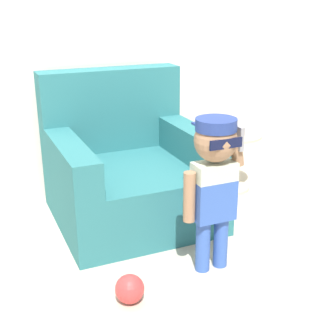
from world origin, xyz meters
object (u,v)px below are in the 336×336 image
object	(u,v)px
side_table	(233,156)
toy_ball	(130,289)
armchair	(128,171)
person_child	(214,172)

from	to	relation	value
side_table	toy_ball	distance (m)	1.69
side_table	toy_ball	xyz separation A→B (m)	(-1.27, -1.08, -0.21)
armchair	toy_ball	world-z (taller)	armchair
person_child	toy_ball	size ratio (longest dim) A/B	5.84
armchair	side_table	world-z (taller)	armchair
person_child	side_table	bearing A→B (deg)	52.79
armchair	side_table	distance (m)	0.93
armchair	person_child	xyz separation A→B (m)	(0.19, -0.87, 0.26)
person_child	side_table	xyz separation A→B (m)	(0.74, 0.97, -0.31)
armchair	toy_ball	size ratio (longest dim) A/B	6.83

